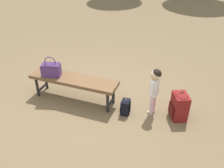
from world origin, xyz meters
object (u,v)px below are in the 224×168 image
object	(u,v)px
backpack_large	(180,105)
backpack_small	(125,106)
park_bench	(74,81)
child_standing	(155,85)
handbag	(51,69)

from	to	relation	value
backpack_large	backpack_small	bearing A→B (deg)	177.86
park_bench	child_standing	distance (m)	1.43
handbag	backpack_large	bearing A→B (deg)	-11.23
park_bench	child_standing	xyz separation A→B (m)	(1.39, -0.29, 0.16)
park_bench	backpack_large	bearing A→B (deg)	-11.78
park_bench	backpack_small	distance (m)	1.02
backpack_small	child_standing	bearing A→B (deg)	6.74
handbag	backpack_large	size ratio (longest dim) A/B	0.72
park_bench	handbag	world-z (taller)	handbag
park_bench	backpack_large	world-z (taller)	backpack_large
child_standing	backpack_small	world-z (taller)	child_standing
backpack_large	child_standing	bearing A→B (deg)	168.37
park_bench	handbag	bearing A→B (deg)	171.30
child_standing	backpack_large	size ratio (longest dim) A/B	1.65
backpack_large	backpack_small	xyz separation A→B (m)	(-0.87, 0.03, -0.10)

